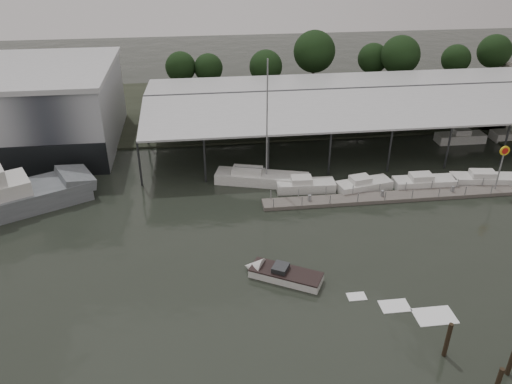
{
  "coord_description": "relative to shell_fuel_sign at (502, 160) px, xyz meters",
  "views": [
    {
      "loc": [
        -5.37,
        -34.99,
        26.55
      ],
      "look_at": [
        0.12,
        8.74,
        2.5
      ],
      "focal_mm": 35.0,
      "sensor_mm": 36.0,
      "label": 1
    }
  ],
  "objects": [
    {
      "name": "ground",
      "position": [
        -27.0,
        -9.99,
        -3.93
      ],
      "size": [
        200.0,
        200.0,
        0.0
      ],
      "primitive_type": "plane",
      "color": "black",
      "rests_on": "ground"
    },
    {
      "name": "land_strip_far",
      "position": [
        -27.0,
        32.01,
        -3.83
      ],
      "size": [
        140.0,
        30.0,
        0.3
      ],
      "color": "#303628",
      "rests_on": "ground"
    },
    {
      "name": "storage_warehouse",
      "position": [
        -55.0,
        19.95,
        1.36
      ],
      "size": [
        24.5,
        20.5,
        10.5
      ],
      "color": "#9DA1A8",
      "rests_on": "ground"
    },
    {
      "name": "covered_boat_shed",
      "position": [
        -10.0,
        18.01,
        2.2
      ],
      "size": [
        58.24,
        24.0,
        6.96
      ],
      "color": "#B9BBBE",
      "rests_on": "ground"
    },
    {
      "name": "floating_dock",
      "position": [
        -12.0,
        0.01,
        -3.72
      ],
      "size": [
        28.0,
        2.0,
        1.4
      ],
      "color": "#67615A",
      "rests_on": "ground"
    },
    {
      "name": "shell_fuel_sign",
      "position": [
        0.0,
        0.0,
        0.0
      ],
      "size": [
        1.1,
        0.18,
        5.55
      ],
      "color": "gray",
      "rests_on": "ground"
    },
    {
      "name": "grey_trawler",
      "position": [
        -52.77,
        2.13,
        -2.35
      ],
      "size": [
        18.57,
        12.62,
        8.84
      ],
      "rotation": [
        0.0,
        0.0,
        0.46
      ],
      "color": "slate",
      "rests_on": "ground"
    },
    {
      "name": "white_sailboat",
      "position": [
        -25.56,
        5.4,
        -3.27
      ],
      "size": [
        10.88,
        5.42,
        14.46
      ],
      "rotation": [
        0.0,
        0.0,
        -0.28
      ],
      "color": "white",
      "rests_on": "ground"
    },
    {
      "name": "speedboat_underway",
      "position": [
        -26.23,
        -11.93,
        -3.53
      ],
      "size": [
        16.21,
        9.81,
        2.0
      ],
      "rotation": [
        0.0,
        0.0,
        2.63
      ],
      "color": "white",
      "rests_on": "ground"
    },
    {
      "name": "moored_cruiser_0",
      "position": [
        -20.83,
        3.08,
        -3.31
      ],
      "size": [
        6.58,
        2.48,
        1.7
      ],
      "rotation": [
        0.0,
        0.0,
        -0.04
      ],
      "color": "white",
      "rests_on": "ground"
    },
    {
      "name": "moored_cruiser_1",
      "position": [
        -14.34,
        2.35,
        -3.31
      ],
      "size": [
        6.45,
        3.36,
        1.7
      ],
      "rotation": [
        0.0,
        0.0,
        0.2
      ],
      "color": "white",
      "rests_on": "ground"
    },
    {
      "name": "moored_cruiser_2",
      "position": [
        -7.36,
        2.14,
        -3.31
      ],
      "size": [
        7.01,
        2.35,
        1.7
      ],
      "rotation": [
        0.0,
        0.0,
        -0.02
      ],
      "color": "white",
      "rests_on": "ground"
    },
    {
      "name": "moored_cruiser_3",
      "position": [
        -0.13,
        1.97,
        -3.31
      ],
      "size": [
        7.9,
        3.28,
        1.7
      ],
      "rotation": [
        0.0,
        0.0,
        -0.14
      ],
      "color": "white",
      "rests_on": "ground"
    },
    {
      "name": "horizon_tree_line",
      "position": [
        -1.71,
        38.11,
        1.98
      ],
      "size": [
        71.53,
        9.43,
        10.58
      ],
      "color": "black",
      "rests_on": "ground"
    }
  ]
}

